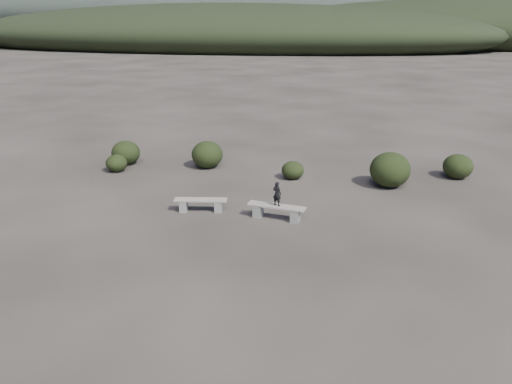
# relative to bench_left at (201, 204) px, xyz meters

# --- Properties ---
(ground) EXTENTS (1200.00, 1200.00, 0.00)m
(ground) POSITION_rel_bench_left_xyz_m (1.37, -4.11, -0.28)
(ground) COLOR #2B2621
(ground) RESTS_ON ground
(bench_left) EXTENTS (1.90, 0.72, 0.47)m
(bench_left) POSITION_rel_bench_left_xyz_m (0.00, 0.00, 0.00)
(bench_left) COLOR slate
(bench_left) RESTS_ON ground
(bench_right) EXTENTS (2.04, 0.69, 0.50)m
(bench_right) POSITION_rel_bench_left_xyz_m (2.75, -0.16, 0.02)
(bench_right) COLOR slate
(bench_right) RESTS_ON ground
(seated_person) EXTENTS (0.36, 0.31, 0.85)m
(seated_person) POSITION_rel_bench_left_xyz_m (2.76, -0.16, 0.64)
(seated_person) COLOR black
(seated_person) RESTS_ON bench_right
(shrub_a) EXTENTS (0.94, 0.94, 0.77)m
(shrub_a) POSITION_rel_bench_left_xyz_m (-5.12, 3.82, 0.10)
(shrub_a) COLOR black
(shrub_a) RESTS_ON ground
(shrub_b) EXTENTS (1.42, 1.42, 1.22)m
(shrub_b) POSITION_rel_bench_left_xyz_m (-1.34, 5.24, 0.33)
(shrub_b) COLOR black
(shrub_b) RESTS_ON ground
(shrub_c) EXTENTS (0.95, 0.95, 0.76)m
(shrub_c) POSITION_rel_bench_left_xyz_m (2.70, 4.36, 0.10)
(shrub_c) COLOR black
(shrub_c) RESTS_ON ground
(shrub_d) EXTENTS (1.62, 1.62, 1.42)m
(shrub_d) POSITION_rel_bench_left_xyz_m (6.67, 4.16, 0.43)
(shrub_d) COLOR black
(shrub_d) RESTS_ON ground
(shrub_e) EXTENTS (1.25, 1.25, 1.04)m
(shrub_e) POSITION_rel_bench_left_xyz_m (9.57, 5.89, 0.24)
(shrub_e) COLOR black
(shrub_e) RESTS_ON ground
(shrub_f) EXTENTS (1.31, 1.31, 1.11)m
(shrub_f) POSITION_rel_bench_left_xyz_m (-5.21, 4.98, 0.27)
(shrub_f) COLOR black
(shrub_f) RESTS_ON ground
(mountain_ridges) EXTENTS (500.00, 400.00, 56.00)m
(mountain_ridges) POSITION_rel_bench_left_xyz_m (-6.12, 334.95, 10.55)
(mountain_ridges) COLOR black
(mountain_ridges) RESTS_ON ground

